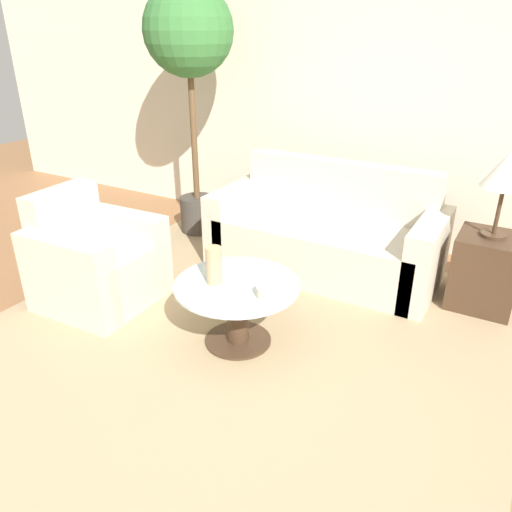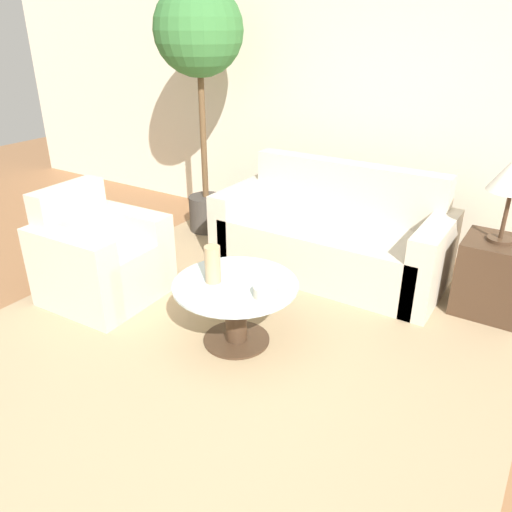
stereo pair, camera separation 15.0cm
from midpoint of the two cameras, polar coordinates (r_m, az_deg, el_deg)
ground_plane at (r=2.98m, az=-10.80°, el=-17.63°), size 14.00×14.00×0.00m
wall_back at (r=4.92m, az=11.96°, el=16.50°), size 10.00×0.06×2.60m
rug at (r=3.50m, az=-3.31°, el=-9.66°), size 3.52×3.58×0.01m
sofa_main at (r=4.40m, az=7.13°, el=2.24°), size 1.94×0.85×0.91m
armchair at (r=4.08m, az=-19.08°, el=-0.88°), size 0.81×0.84×0.87m
coffee_table at (r=3.34m, az=-3.43°, el=-5.62°), size 0.83×0.83×0.45m
side_table at (r=4.13m, az=23.79°, el=-1.62°), size 0.46×0.46×0.57m
table_lamp at (r=3.87m, az=25.78°, el=8.67°), size 0.33×0.33×0.63m
potted_plant at (r=4.94m, az=-8.58°, el=22.49°), size 0.82×0.82×2.34m
vase at (r=3.23m, az=-6.16°, el=-1.07°), size 0.10×0.10×0.25m
bowl at (r=3.10m, az=0.08°, el=-4.06°), size 0.16×0.16×0.07m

